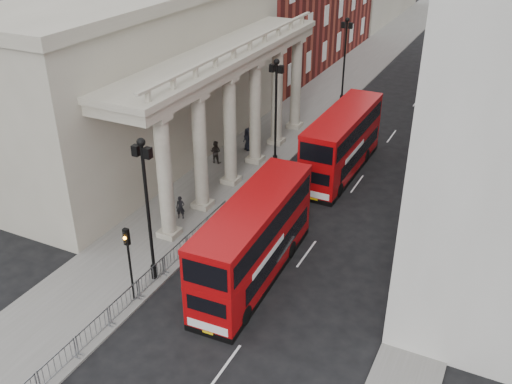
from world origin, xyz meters
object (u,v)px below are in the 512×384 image
lamp_post_north (345,55)px  traffic_light (128,252)px  pedestrian_b (216,152)px  lamp_post_mid (276,106)px  lamp_post_south (147,202)px  bus_near (254,238)px  pedestrian_a (180,208)px  pedestrian_c (248,139)px  bus_far (342,141)px

lamp_post_north → traffic_light: lamp_post_north is taller
pedestrian_b → traffic_light: bearing=101.2°
lamp_post_mid → lamp_post_south: bearing=-90.0°
lamp_post_south → traffic_light: (0.10, -2.02, -1.80)m
traffic_light → bus_near: 6.67m
lamp_post_mid → lamp_post_north: bearing=90.0°
pedestrian_a → pedestrian_c: (-1.01, 11.62, 0.16)m
bus_near → pedestrian_b: bus_near is taller
traffic_light → bus_far: (4.72, 19.40, -0.62)m
lamp_post_north → bus_far: lamp_post_north is taller
lamp_post_mid → pedestrian_c: (-3.20, 1.70, -3.85)m
lamp_post_north → pedestrian_c: bearing=-102.6°
lamp_post_north → bus_near: 29.77m
bus_far → pedestrian_c: bearing=178.2°
pedestrian_a → pedestrian_c: 11.67m
bus_near → pedestrian_a: bus_near is taller
lamp_post_south → lamp_post_north: size_ratio=1.00×
lamp_post_mid → bus_far: (4.82, 1.38, -2.42)m
traffic_light → pedestrian_a: (-2.29, 8.10, -2.21)m
bus_near → traffic_light: bearing=-136.8°
bus_far → lamp_post_north: bearing=108.8°
bus_far → pedestrian_c: bus_far is taller
lamp_post_north → pedestrian_c: 15.15m
lamp_post_mid → bus_near: bearing=-70.3°
traffic_light → pedestrian_c: traffic_light is taller
lamp_post_mid → bus_far: lamp_post_mid is taller
traffic_light → lamp_post_mid: bearing=90.3°
bus_near → lamp_post_north: bearing=97.0°
pedestrian_a → lamp_post_south: bearing=-93.3°
lamp_post_north → bus_near: (4.76, -29.28, -2.45)m
pedestrian_a → pedestrian_c: bearing=71.9°
traffic_light → bus_near: (4.66, 4.73, -0.64)m
lamp_post_south → bus_far: 18.20m
bus_near → pedestrian_a: 7.88m
bus_near → pedestrian_c: bus_near is taller
pedestrian_a → traffic_light: bearing=-97.3°
bus_near → pedestrian_c: 17.02m
lamp_post_mid → pedestrian_a: size_ratio=5.37×
pedestrian_a → lamp_post_mid: bearing=54.4°
traffic_light → bus_far: 19.98m
lamp_post_north → pedestrian_c: (-3.20, -14.30, -3.85)m
lamp_post_mid → pedestrian_a: lamp_post_mid is taller
bus_far → lamp_post_south: bearing=-105.0°
pedestrian_b → pedestrian_c: pedestrian_c is taller
traffic_light → pedestrian_a: size_ratio=2.78×
bus_near → pedestrian_b: (-9.10, 11.71, -1.44)m
lamp_post_north → traffic_light: (0.10, -34.02, -1.80)m
lamp_post_south → lamp_post_north: (0.00, 32.00, 0.00)m
lamp_post_south → pedestrian_a: (-2.19, 6.08, -4.02)m
lamp_post_north → pedestrian_b: 18.52m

